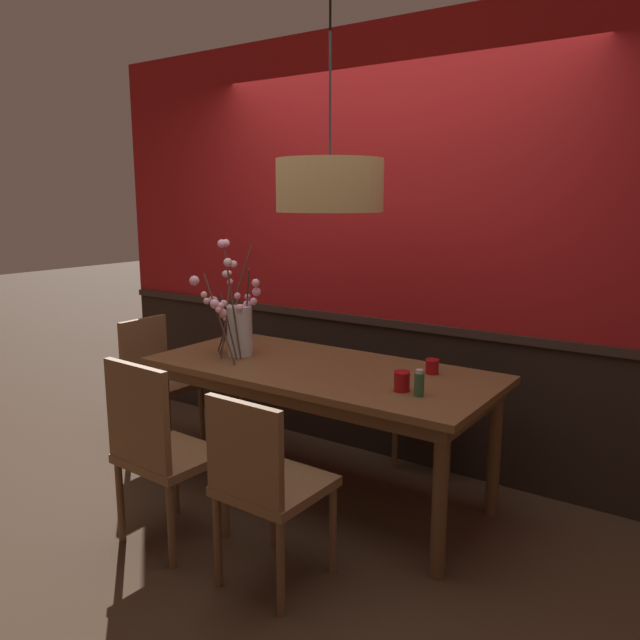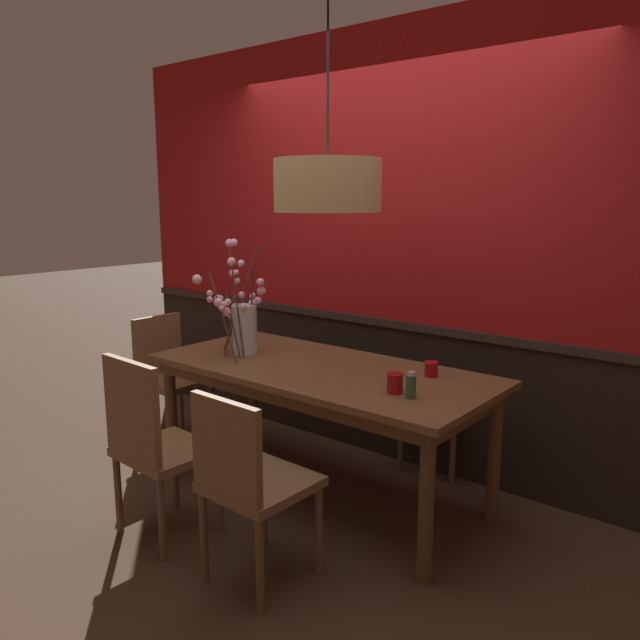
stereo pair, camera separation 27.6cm
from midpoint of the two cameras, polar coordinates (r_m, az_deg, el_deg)
ground_plane at (r=3.78m, az=2.17°, el=-15.67°), size 24.00×24.00×0.00m
back_wall at (r=4.04m, az=9.00°, el=6.20°), size 4.73×0.14×2.75m
dining_table at (r=3.52m, az=2.25°, el=-5.58°), size 1.97×0.90×0.77m
chair_near_side_right at (r=2.80m, az=-3.65°, el=-14.27°), size 0.43×0.44×0.89m
chair_head_west_end at (r=4.47m, az=-11.94°, el=-4.71°), size 0.41×0.41×0.89m
chair_far_side_right at (r=4.11m, az=13.13°, el=-5.71°), size 0.45×0.44×0.97m
chair_near_side_left at (r=3.21m, az=-12.64°, el=-10.69°), size 0.47×0.43×0.95m
vase_with_blossoms at (r=3.77m, az=-5.10°, el=-0.15°), size 0.39×0.55×0.68m
candle_holder_nearer_center at (r=3.38m, az=12.44°, el=-4.39°), size 0.07×0.07×0.08m
candle_holder_nearer_edge at (r=3.07m, az=9.43°, el=-5.72°), size 0.08×0.08×0.10m
condiment_bottle at (r=3.00m, az=10.94°, el=-5.94°), size 0.05×0.05×0.13m
pendant_lamp at (r=3.24m, az=3.19°, el=12.16°), size 0.55×0.55×1.12m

